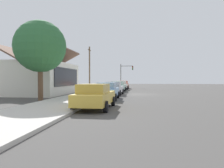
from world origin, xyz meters
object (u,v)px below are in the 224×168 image
Objects in this scene: car_skyblue at (107,91)px; car_seafoam at (118,86)px; car_mustard at (95,96)px; car_ivory at (121,85)px; shade_tree at (40,47)px; fire_hydrant_red at (111,88)px; car_coral at (124,85)px; traffic_light_main at (126,72)px; utility_pole_wooden at (90,67)px; car_silver at (114,88)px.

car_seafoam is (11.56, 0.08, -0.00)m from car_skyblue.
car_mustard is 23.10m from car_ivory.
shade_tree reaches higher than fire_hydrant_red.
car_mustard is 6.09m from car_skyblue.
car_coral is (22.98, -0.10, 0.00)m from car_skyblue.
traffic_light_main is at bearing 1.56° from car_mustard.
traffic_light_main reaches higher than fire_hydrant_red.
utility_pole_wooden reaches higher than shade_tree.
utility_pole_wooden is 10.56× the size of fire_hydrant_red.
fire_hydrant_red is (9.00, 1.41, -0.32)m from car_silver.
car_ivory is 10.55m from traffic_light_main.
car_ivory is (23.10, 0.10, -0.00)m from car_mustard.
car_skyblue is at bearing -177.01° from car_ivory.
car_mustard and car_ivory have the same top height.
car_skyblue is at bearing -174.43° from fire_hydrant_red.
utility_pole_wooden reaches higher than car_coral.
car_silver is at bearing 179.33° from traffic_light_main.
car_mustard is 1.01× the size of car_coral.
car_mustard reaches higher than fire_hydrant_red.
car_ivory is (17.01, 0.04, 0.00)m from car_skyblue.
fire_hydrant_red is (-2.09, 1.41, -0.32)m from car_ivory.
car_mustard is 29.07m from car_coral.
car_ivory is at bearing -0.09° from car_skyblue.
utility_pole_wooden is at bearing 68.50° from fire_hydrant_red.
car_skyblue is 1.04× the size of car_silver.
car_skyblue is 15.00m from fire_hydrant_red.
car_silver is 0.60× the size of utility_pole_wooden.
car_silver and car_coral have the same top height.
car_silver is 0.64× the size of shade_tree.
car_mustard is 21.07m from fire_hydrant_red.
car_seafoam is at bearing -177.49° from car_ivory.
car_mustard is at bearing -166.30° from utility_pole_wooden.
car_skyblue is 6.56× the size of fire_hydrant_red.
car_coral is at bearing -10.89° from fire_hydrant_red.
car_coral is 5.01m from traffic_light_main.
traffic_light_main is at bearing -11.52° from shade_tree.
car_silver is at bearing 177.96° from car_coral.
shade_tree is (-24.67, 5.78, 3.91)m from car_coral.
shade_tree reaches higher than car_coral.
car_coral is at bearing -13.20° from shade_tree.
shade_tree is at bearing 168.48° from traffic_light_main.
shade_tree is (-1.68, 5.69, 3.91)m from car_skyblue.
shade_tree is 17.65m from fire_hydrant_red.
shade_tree is at bearing 54.32° from car_mustard.
car_coral is (11.42, -0.17, 0.00)m from car_seafoam.
car_seafoam is (17.65, 0.13, -0.00)m from car_mustard.
car_mustard is at bearing 178.34° from car_coral.
car_silver and car_ivory have the same top height.
fire_hydrant_red is at bearing 11.92° from car_silver.
fire_hydrant_red is (3.36, 1.38, -0.32)m from car_seafoam.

